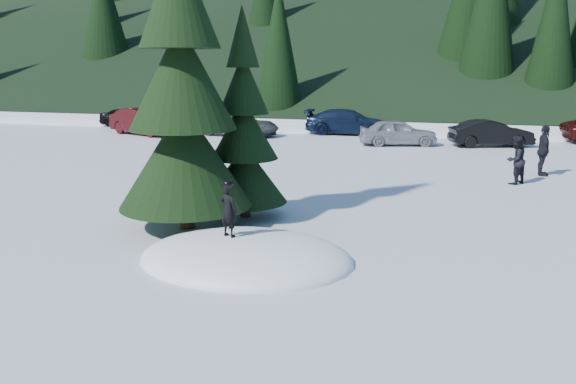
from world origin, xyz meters
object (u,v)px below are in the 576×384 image
(car_3, at_px, (348,122))
(car_1, at_px, (145,121))
(adult_1, at_px, (544,151))
(spruce_short, at_px, (244,137))
(car_0, at_px, (127,117))
(car_2, at_px, (240,125))
(car_4, at_px, (398,132))
(adult_0, at_px, (515,160))
(child_skier, at_px, (229,210))
(spruce_tall, at_px, (182,91))
(car_5, at_px, (491,133))

(car_3, bearing_deg, car_1, 103.68)
(adult_1, height_order, car_1, adult_1)
(spruce_short, bearing_deg, car_0, 128.81)
(car_2, distance_m, car_4, 9.08)
(spruce_short, height_order, adult_0, spruce_short)
(child_skier, height_order, car_0, child_skier)
(child_skier, relative_size, adult_1, 0.60)
(car_3, bearing_deg, car_4, -143.40)
(car_0, bearing_deg, car_1, -134.29)
(car_2, bearing_deg, spruce_tall, -151.31)
(child_skier, xyz_separation_m, car_2, (-7.23, 19.63, -0.41))
(car_0, bearing_deg, spruce_tall, -142.71)
(car_4, bearing_deg, car_1, 73.22)
(adult_1, bearing_deg, adult_0, 147.10)
(car_1, xyz_separation_m, car_4, (14.48, -0.50, -0.12))
(spruce_tall, height_order, spruce_short, spruce_tall)
(car_4, bearing_deg, adult_0, -166.07)
(car_4, bearing_deg, spruce_short, 155.37)
(car_0, relative_size, car_4, 0.93)
(spruce_short, distance_m, child_skier, 3.51)
(spruce_short, distance_m, adult_1, 11.83)
(adult_0, relative_size, car_2, 0.36)
(car_3, relative_size, car_4, 1.30)
(spruce_tall, distance_m, car_4, 16.93)
(child_skier, height_order, adult_1, adult_1)
(adult_0, height_order, car_0, adult_0)
(adult_0, height_order, car_2, adult_0)
(car_2, xyz_separation_m, car_3, (5.77, 2.39, 0.10))
(child_skier, relative_size, car_1, 0.24)
(adult_0, bearing_deg, car_1, -74.13)
(child_skier, height_order, car_1, child_skier)
(spruce_short, xyz_separation_m, car_0, (-15.31, 19.03, -1.49))
(spruce_tall, distance_m, car_5, 19.13)
(car_0, height_order, car_5, car_5)
(adult_0, height_order, car_4, adult_0)
(spruce_short, xyz_separation_m, adult_1, (8.36, 8.28, -1.18))
(spruce_short, height_order, car_0, spruce_short)
(adult_1, distance_m, car_2, 16.82)
(spruce_tall, bearing_deg, adult_0, 43.56)
(car_0, xyz_separation_m, car_5, (22.33, -3.28, 0.04))
(adult_0, relative_size, car_0, 0.46)
(car_0, distance_m, car_3, 14.70)
(car_3, distance_m, car_4, 5.02)
(adult_0, distance_m, car_3, 14.64)
(car_3, bearing_deg, spruce_short, 178.92)
(spruce_tall, height_order, car_3, spruce_tall)
(spruce_short, bearing_deg, car_4, 80.17)
(spruce_tall, bearing_deg, car_4, 77.61)
(spruce_tall, relative_size, car_2, 1.91)
(car_4, relative_size, car_5, 0.97)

